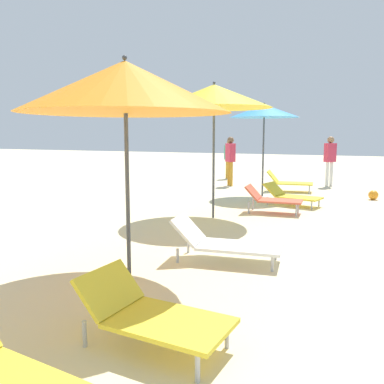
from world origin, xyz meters
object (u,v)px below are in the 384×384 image
Objects in this scene: lounger_third_inland at (151,313)px; lounger_fourth_shoreside at (272,199)px; umbrella_farthest at (264,111)px; person_walking_far at (229,155)px; lounger_third_shoreside at (224,242)px; lounger_farthest_shoreside at (288,181)px; umbrella_third at (125,87)px; beach_ball at (373,195)px; lounger_farthest_inland at (291,195)px; person_walking_near at (230,156)px; umbrella_fourth at (214,96)px; person_walking_mid at (330,156)px.

lounger_fourth_shoreside is at bearing 97.72° from lounger_third_inland.
lounger_fourth_shoreside is at bearing -71.05° from umbrella_farthest.
umbrella_farthest is at bearing 169.91° from person_walking_far.
lounger_third_inland is 0.49× the size of umbrella_farthest.
lounger_farthest_shoreside is (-0.51, 7.55, 0.04)m from lounger_third_shoreside.
umbrella_third is 10.23× the size of beach_ball.
lounger_farthest_inland is at bearing 74.88° from lounger_fourth_shoreside.
lounger_third_inland is at bearing 59.77° from person_walking_near.
lounger_fourth_shoreside is (-0.18, 3.83, 0.05)m from lounger_third_shoreside.
umbrella_fourth is 5.31m from lounger_farthest_shoreside.
lounger_farthest_shoreside is 4.14m from person_walking_far.
umbrella_third reaches higher than umbrella_farthest.
umbrella_third is 2.63m from lounger_third_inland.
person_walking_mid reaches higher than person_walking_far.
lounger_farthest_shoreside is at bearing 90.81° from lounger_fourth_shoreside.
umbrella_farthest is 2.71m from lounger_farthest_inland.
lounger_third_inland is 0.46× the size of umbrella_fourth.
person_walking_mid is at bearing 78.35° from lounger_fourth_shoreside.
lounger_third_shoreside is 5.01m from lounger_farthest_inland.
person_walking_mid is (3.18, 1.22, 0.01)m from person_walking_near.
lounger_fourth_shoreside is at bearing 74.27° from person_walking_near.
umbrella_farthest is 1.82× the size of lounger_farthest_shoreside.
umbrella_fourth reaches higher than beach_ball.
umbrella_third is at bearing -50.42° from person_walking_mid.
umbrella_farthest is at bearing -118.17° from lounger_farthest_shoreside.
umbrella_third is 1.69× the size of lounger_third_shoreside.
umbrella_third is at bearing 55.70° from person_walking_near.
lounger_farthest_shoreside reaches higher than lounger_farthest_inland.
umbrella_fourth is at bearing 155.87° from person_walking_far.
person_walking_mid reaches higher than lounger_third_inland.
lounger_third_shoreside is 3.83m from lounger_fourth_shoreside.
person_walking_far reaches higher than lounger_farthest_shoreside.
umbrella_third reaches higher than lounger_third_inland.
umbrella_fourth is 10.92× the size of beach_ball.
umbrella_farthest reaches higher than lounger_farthest_shoreside.
umbrella_third is 2.05× the size of lounger_third_inland.
person_walking_mid is at bearing 82.62° from umbrella_third.
lounger_farthest_inland is at bearing 81.96° from umbrella_third.
umbrella_fourth is at bearing -105.67° from lounger_farthest_shoreside.
lounger_farthest_shoreside is at bearing -72.71° from person_walking_mid.
lounger_third_inland is 0.84× the size of person_walking_far.
lounger_third_inland is 0.77× the size of person_walking_near.
lounger_fourth_shoreside is 0.76× the size of person_walking_near.
person_walking_mid is (1.37, 10.58, -1.28)m from umbrella_third.
umbrella_third reaches higher than person_walking_mid.
person_walking_far is 5.95× the size of beach_ball.
lounger_fourth_shoreside is 3.31m from umbrella_farthest.
umbrella_farthest reaches higher than lounger_farthest_inland.
person_walking_near is at bearing 142.85° from lounger_farthest_inland.
lounger_farthest_inland is (-0.17, 7.49, -0.03)m from lounger_third_inland.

